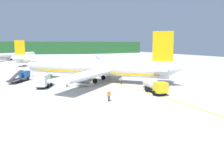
{
  "coord_description": "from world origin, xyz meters",
  "views": [
    {
      "loc": [
        -13.74,
        -25.48,
        9.51
      ],
      "look_at": [
        9.02,
        14.65,
        3.24
      ],
      "focal_mm": 34.47,
      "sensor_mm": 36.0,
      "label": 1
    }
  ],
  "objects_px": {
    "airliner_far_taxiway": "(15,55)",
    "service_truck_baggage": "(22,76)",
    "airliner_foreground": "(96,68)",
    "service_truck_catering": "(155,86)",
    "crew_loader_right": "(121,80)",
    "crew_loader_left": "(67,82)",
    "service_truck_fuel": "(44,80)",
    "cargo_container_near": "(44,78)",
    "crew_marshaller": "(109,95)",
    "airliner_mid_apron": "(56,59)"
  },
  "relations": [
    {
      "from": "service_truck_catering",
      "to": "crew_loader_left",
      "type": "xyz_separation_m",
      "value": [
        -12.76,
        13.51,
        -0.36
      ]
    },
    {
      "from": "airliner_foreground",
      "to": "crew_loader_right",
      "type": "distance_m",
      "value": 7.6
    },
    {
      "from": "service_truck_catering",
      "to": "crew_marshaller",
      "type": "height_order",
      "value": "service_truck_catering"
    },
    {
      "from": "airliner_far_taxiway",
      "to": "service_truck_baggage",
      "type": "distance_m",
      "value": 70.76
    },
    {
      "from": "service_truck_baggage",
      "to": "service_truck_catering",
      "type": "height_order",
      "value": "service_truck_baggage"
    },
    {
      "from": "crew_loader_left",
      "to": "crew_loader_right",
      "type": "distance_m",
      "value": 12.14
    },
    {
      "from": "airliner_far_taxiway",
      "to": "service_truck_catering",
      "type": "relative_size",
      "value": 3.81
    },
    {
      "from": "service_truck_catering",
      "to": "crew_loader_right",
      "type": "bearing_deg",
      "value": 95.89
    },
    {
      "from": "airliner_far_taxiway",
      "to": "crew_loader_right",
      "type": "xyz_separation_m",
      "value": [
        14.15,
        -86.1,
        -1.53
      ]
    },
    {
      "from": "airliner_far_taxiway",
      "to": "airliner_foreground",
      "type": "bearing_deg",
      "value": -82.29
    },
    {
      "from": "airliner_mid_apron",
      "to": "crew_marshaller",
      "type": "bearing_deg",
      "value": -96.85
    },
    {
      "from": "service_truck_fuel",
      "to": "service_truck_baggage",
      "type": "bearing_deg",
      "value": 107.22
    },
    {
      "from": "airliner_foreground",
      "to": "crew_loader_left",
      "type": "bearing_deg",
      "value": -159.49
    },
    {
      "from": "service_truck_fuel",
      "to": "crew_marshaller",
      "type": "relative_size",
      "value": 3.41
    },
    {
      "from": "airliner_foreground",
      "to": "service_truck_catering",
      "type": "xyz_separation_m",
      "value": [
        4.42,
        -16.63,
        -1.99
      ]
    },
    {
      "from": "crew_marshaller",
      "to": "cargo_container_near",
      "type": "bearing_deg",
      "value": 102.93
    },
    {
      "from": "service_truck_catering",
      "to": "crew_loader_left",
      "type": "relative_size",
      "value": 3.91
    },
    {
      "from": "airliner_foreground",
      "to": "service_truck_fuel",
      "type": "relative_size",
      "value": 5.66
    },
    {
      "from": "airliner_foreground",
      "to": "service_truck_baggage",
      "type": "bearing_deg",
      "value": 150.02
    },
    {
      "from": "service_truck_baggage",
      "to": "crew_marshaller",
      "type": "distance_m",
      "value": 28.49
    },
    {
      "from": "airliner_foreground",
      "to": "cargo_container_near",
      "type": "distance_m",
      "value": 12.94
    },
    {
      "from": "airliner_foreground",
      "to": "crew_loader_right",
      "type": "xyz_separation_m",
      "value": [
        3.36,
        -6.37,
        -2.42
      ]
    },
    {
      "from": "service_truck_catering",
      "to": "crew_loader_right",
      "type": "xyz_separation_m",
      "value": [
        -1.06,
        10.26,
        -0.43
      ]
    },
    {
      "from": "service_truck_catering",
      "to": "crew_marshaller",
      "type": "xyz_separation_m",
      "value": [
        -10.38,
        -0.92,
        -0.36
      ]
    },
    {
      "from": "airliner_far_taxiway",
      "to": "crew_loader_right",
      "type": "height_order",
      "value": "airliner_far_taxiway"
    },
    {
      "from": "crew_marshaller",
      "to": "service_truck_fuel",
      "type": "bearing_deg",
      "value": 112.22
    },
    {
      "from": "airliner_far_taxiway",
      "to": "service_truck_baggage",
      "type": "xyz_separation_m",
      "value": [
        -5.09,
        -70.56,
        -1.33
      ]
    },
    {
      "from": "airliner_mid_apron",
      "to": "service_truck_fuel",
      "type": "height_order",
      "value": "airliner_mid_apron"
    },
    {
      "from": "service_truck_catering",
      "to": "crew_loader_left",
      "type": "height_order",
      "value": "service_truck_catering"
    },
    {
      "from": "crew_loader_right",
      "to": "crew_loader_left",
      "type": "bearing_deg",
      "value": 164.46
    },
    {
      "from": "airliner_mid_apron",
      "to": "airliner_far_taxiway",
      "type": "relative_size",
      "value": 1.33
    },
    {
      "from": "airliner_far_taxiway",
      "to": "crew_loader_left",
      "type": "bearing_deg",
      "value": -88.31
    },
    {
      "from": "crew_loader_left",
      "to": "airliner_mid_apron",
      "type": "bearing_deg",
      "value": 77.77
    },
    {
      "from": "cargo_container_near",
      "to": "crew_loader_right",
      "type": "xyz_separation_m",
      "value": [
        14.68,
        -12.16,
        -0.02
      ]
    },
    {
      "from": "airliner_mid_apron",
      "to": "crew_loader_left",
      "type": "xyz_separation_m",
      "value": [
        -9.22,
        -42.52,
        -1.9
      ]
    },
    {
      "from": "service_truck_catering",
      "to": "crew_loader_left",
      "type": "distance_m",
      "value": 18.59
    },
    {
      "from": "crew_loader_left",
      "to": "airliner_foreground",
      "type": "bearing_deg",
      "value": 20.51
    },
    {
      "from": "crew_marshaller",
      "to": "service_truck_baggage",
      "type": "bearing_deg",
      "value": 110.35
    },
    {
      "from": "airliner_mid_apron",
      "to": "service_truck_catering",
      "type": "xyz_separation_m",
      "value": [
        3.54,
        -56.03,
        -1.54
      ]
    },
    {
      "from": "service_truck_fuel",
      "to": "airliner_far_taxiway",
      "type": "bearing_deg",
      "value": 88.63
    },
    {
      "from": "airliner_foreground",
      "to": "service_truck_catering",
      "type": "bearing_deg",
      "value": -75.13
    },
    {
      "from": "crew_loader_left",
      "to": "crew_marshaller",
      "type": "bearing_deg",
      "value": -80.65
    },
    {
      "from": "crew_loader_right",
      "to": "cargo_container_near",
      "type": "bearing_deg",
      "value": 140.37
    },
    {
      "from": "service_truck_baggage",
      "to": "cargo_container_near",
      "type": "xyz_separation_m",
      "value": [
        4.55,
        -3.37,
        -0.17
      ]
    },
    {
      "from": "airliner_far_taxiway",
      "to": "service_truck_catering",
      "type": "xyz_separation_m",
      "value": [
        15.21,
        -96.35,
        -1.1
      ]
    },
    {
      "from": "airliner_mid_apron",
      "to": "crew_marshaller",
      "type": "height_order",
      "value": "airliner_mid_apron"
    },
    {
      "from": "airliner_mid_apron",
      "to": "service_truck_baggage",
      "type": "relative_size",
      "value": 5.28
    },
    {
      "from": "airliner_mid_apron",
      "to": "crew_loader_left",
      "type": "relative_size",
      "value": 19.72
    },
    {
      "from": "crew_loader_right",
      "to": "service_truck_catering",
      "type": "bearing_deg",
      "value": -84.11
    },
    {
      "from": "crew_marshaller",
      "to": "crew_loader_left",
      "type": "height_order",
      "value": "same"
    }
  ]
}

